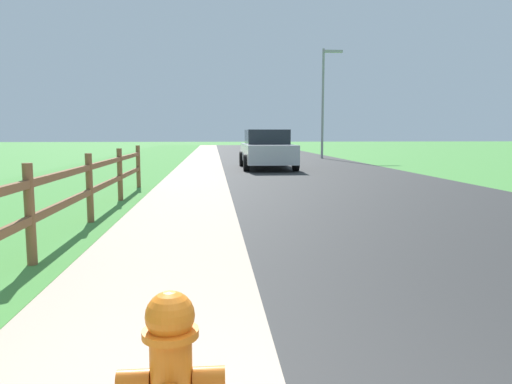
% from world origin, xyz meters
% --- Properties ---
extents(ground_plane, '(120.00, 120.00, 0.00)m').
position_xyz_m(ground_plane, '(0.00, 25.00, 0.00)').
color(ground_plane, '#478D3D').
extents(road_asphalt, '(7.00, 66.00, 0.01)m').
position_xyz_m(road_asphalt, '(3.50, 27.00, 0.00)').
color(road_asphalt, '#2E2E2E').
rests_on(road_asphalt, ground).
extents(curb_concrete, '(6.00, 66.00, 0.01)m').
position_xyz_m(curb_concrete, '(-3.00, 27.00, 0.00)').
color(curb_concrete, '#BEA590').
rests_on(curb_concrete, ground).
extents(grass_verge, '(5.00, 66.00, 0.00)m').
position_xyz_m(grass_verge, '(-4.50, 27.00, 0.01)').
color(grass_verge, '#478D3D').
rests_on(grass_verge, ground).
extents(fire_hydrant, '(0.50, 0.42, 0.74)m').
position_xyz_m(fire_hydrant, '(-0.61, 0.59, 0.38)').
color(fire_hydrant, orange).
rests_on(fire_hydrant, ground).
extents(rail_fence, '(0.11, 13.21, 1.14)m').
position_xyz_m(rail_fence, '(-2.42, 5.21, 0.66)').
color(rail_fence, brown).
rests_on(rail_fence, ground).
extents(parked_suv_silver, '(2.15, 4.87, 1.61)m').
position_xyz_m(parked_suv_silver, '(1.83, 18.75, 0.80)').
color(parked_suv_silver, '#B7BABF').
rests_on(parked_suv_silver, ground).
extents(street_lamp, '(1.17, 0.20, 6.28)m').
position_xyz_m(street_lamp, '(6.06, 26.65, 3.74)').
color(street_lamp, gray).
rests_on(street_lamp, ground).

